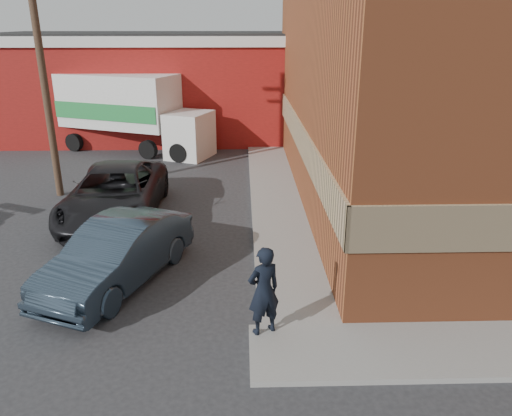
# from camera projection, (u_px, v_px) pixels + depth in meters

# --- Properties ---
(ground) EXTENTS (90.00, 90.00, 0.00)m
(ground) POSITION_uv_depth(u_px,v_px,m) (272.00, 329.00, 10.62)
(ground) COLOR #28282B
(ground) RESTS_ON ground
(brick_building) EXTENTS (14.25, 18.25, 9.36)m
(brick_building) POSITION_uv_depth(u_px,v_px,m) (499.00, 66.00, 17.63)
(brick_building) COLOR brown
(brick_building) RESTS_ON ground
(sidewalk_west) EXTENTS (1.80, 18.00, 0.12)m
(sidewalk_west) POSITION_uv_depth(u_px,v_px,m) (274.00, 191.00, 19.04)
(sidewalk_west) COLOR gray
(sidewalk_west) RESTS_ON ground
(warehouse) EXTENTS (16.30, 8.30, 5.60)m
(warehouse) POSITION_uv_depth(u_px,v_px,m) (146.00, 84.00, 28.20)
(warehouse) COLOR maroon
(warehouse) RESTS_ON ground
(utility_pole) EXTENTS (2.00, 0.26, 9.00)m
(utility_pole) POSITION_uv_depth(u_px,v_px,m) (42.00, 65.00, 17.19)
(utility_pole) COLOR #4E3627
(utility_pole) RESTS_ON ground
(man) EXTENTS (0.83, 0.71, 1.92)m
(man) POSITION_uv_depth(u_px,v_px,m) (264.00, 291.00, 10.01)
(man) COLOR black
(man) RESTS_ON sidewalk_south
(sedan) EXTENTS (3.38, 5.08, 1.58)m
(sedan) POSITION_uv_depth(u_px,v_px,m) (117.00, 254.00, 12.26)
(sedan) COLOR #2A3846
(sedan) RESTS_ON ground
(suv_a) EXTENTS (2.88, 6.14, 1.70)m
(suv_a) POSITION_uv_depth(u_px,v_px,m) (115.00, 193.00, 16.39)
(suv_a) COLOR black
(suv_a) RESTS_ON ground
(box_truck) EXTENTS (7.94, 5.02, 3.78)m
(box_truck) POSITION_uv_depth(u_px,v_px,m) (131.00, 108.00, 24.41)
(box_truck) COLOR white
(box_truck) RESTS_ON ground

